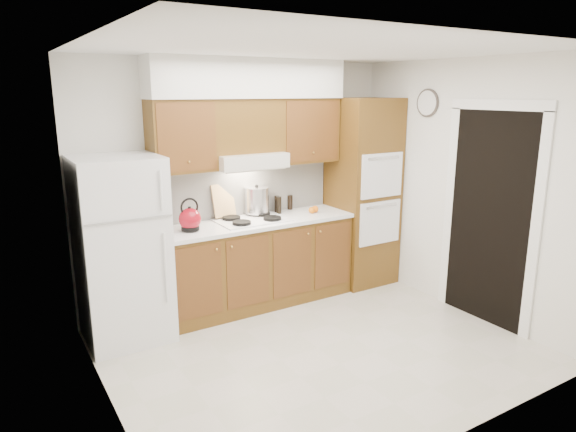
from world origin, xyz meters
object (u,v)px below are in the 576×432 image
Objects in this scene: oven_cabinet at (362,192)px; kettle at (190,219)px; fridge at (122,250)px; stock_pot at (257,200)px.

oven_cabinet reaches higher than kettle.
oven_cabinet is (2.85, 0.03, 0.24)m from fridge.
kettle is at bearing -179.59° from oven_cabinet.
fridge reaches higher than kettle.
stock_pot is (0.86, 0.23, 0.05)m from kettle.
kettle is (-2.17, -0.02, -0.04)m from oven_cabinet.
oven_cabinet is 10.04× the size of kettle.
fridge is 7.85× the size of kettle.
kettle is at bearing 1.64° from fridge.
kettle is at bearing -165.16° from stock_pot.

